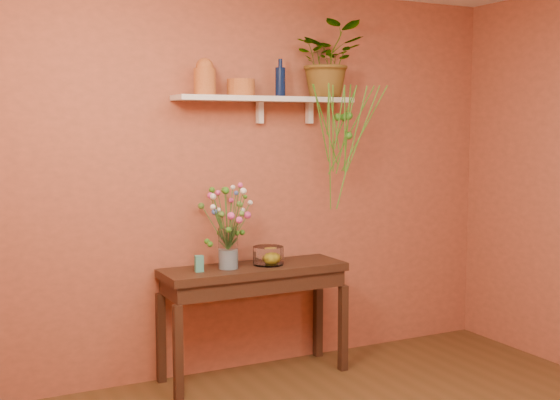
# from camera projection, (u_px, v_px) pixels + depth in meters

# --- Properties ---
(room) EXTENTS (4.04, 4.04, 2.70)m
(room) POSITION_uv_depth(u_px,v_px,m) (430.00, 209.00, 3.34)
(room) COLOR #53351B
(room) RESTS_ON ground
(sideboard) EXTENTS (1.28, 0.41, 0.78)m
(sideboard) POSITION_uv_depth(u_px,v_px,m) (254.00, 282.00, 4.95)
(sideboard) COLOR #3D2318
(sideboard) RESTS_ON ground
(wall_shelf) EXTENTS (1.30, 0.24, 0.19)m
(wall_shelf) POSITION_uv_depth(u_px,v_px,m) (267.00, 100.00, 4.97)
(wall_shelf) COLOR white
(wall_shelf) RESTS_ON room
(terracotta_jug) EXTENTS (0.18, 0.18, 0.24)m
(terracotta_jug) POSITION_uv_depth(u_px,v_px,m) (205.00, 77.00, 4.72)
(terracotta_jug) COLOR #BB6530
(terracotta_jug) RESTS_ON wall_shelf
(terracotta_pot) EXTENTS (0.21, 0.21, 0.11)m
(terracotta_pot) POSITION_uv_depth(u_px,v_px,m) (241.00, 88.00, 4.90)
(terracotta_pot) COLOR #BB6530
(terracotta_pot) RESTS_ON wall_shelf
(blue_bottle) EXTENTS (0.09, 0.09, 0.26)m
(blue_bottle) POSITION_uv_depth(u_px,v_px,m) (280.00, 81.00, 4.99)
(blue_bottle) COLOR #081538
(blue_bottle) RESTS_ON wall_shelf
(spider_plant) EXTENTS (0.60, 0.56, 0.53)m
(spider_plant) POSITION_uv_depth(u_px,v_px,m) (328.00, 60.00, 5.15)
(spider_plant) COLOR #35771D
(spider_plant) RESTS_ON wall_shelf
(plant_fronds) EXTENTS (0.56, 0.32, 0.88)m
(plant_fronds) POSITION_uv_depth(u_px,v_px,m) (344.00, 126.00, 5.08)
(plant_fronds) COLOR #35771D
(plant_fronds) RESTS_ON wall_shelf
(glass_vase) EXTENTS (0.13, 0.13, 0.28)m
(glass_vase) POSITION_uv_depth(u_px,v_px,m) (228.00, 251.00, 4.83)
(glass_vase) COLOR white
(glass_vase) RESTS_ON sideboard
(bouquet) EXTENTS (0.37, 0.37, 0.45)m
(bouquet) POSITION_uv_depth(u_px,v_px,m) (228.00, 211.00, 4.80)
(bouquet) COLOR #386B28
(bouquet) RESTS_ON glass_vase
(glass_bowl) EXTENTS (0.21, 0.21, 0.13)m
(glass_bowl) POSITION_uv_depth(u_px,v_px,m) (268.00, 256.00, 4.97)
(glass_bowl) COLOR white
(glass_bowl) RESTS_ON sideboard
(lemon) EXTENTS (0.09, 0.09, 0.09)m
(lemon) POSITION_uv_depth(u_px,v_px,m) (271.00, 258.00, 4.98)
(lemon) COLOR yellow
(lemon) RESTS_ON glass_bowl
(carton) EXTENTS (0.06, 0.05, 0.11)m
(carton) POSITION_uv_depth(u_px,v_px,m) (199.00, 264.00, 4.73)
(carton) COLOR teal
(carton) RESTS_ON sideboard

